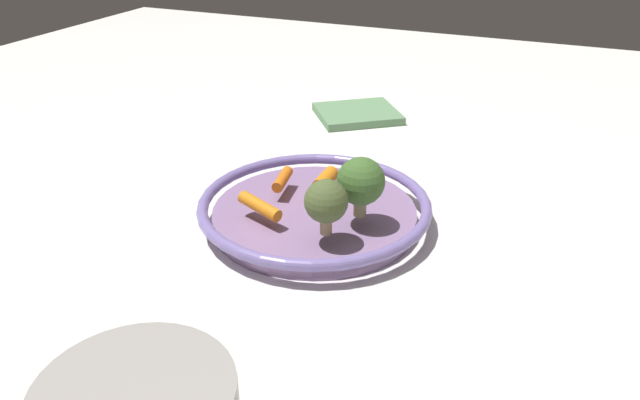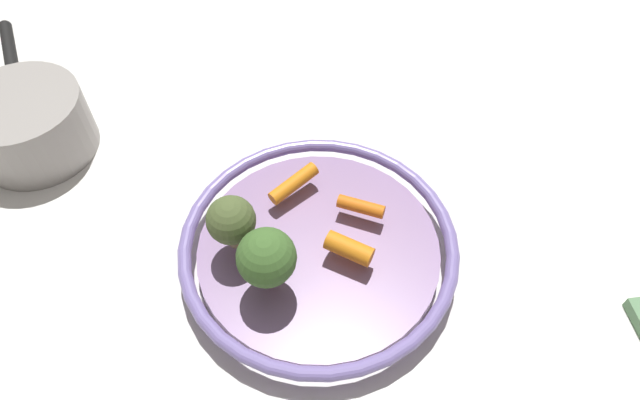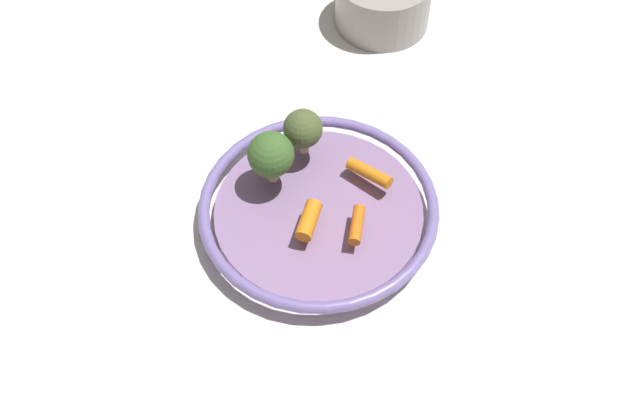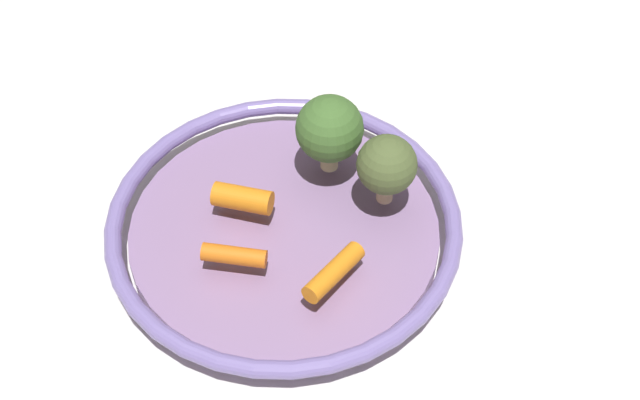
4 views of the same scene
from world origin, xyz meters
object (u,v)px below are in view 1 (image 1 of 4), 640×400
Objects in this scene: baby_carrot_left at (260,206)px; baby_carrot_center at (329,181)px; broccoli_floret_mid at (326,202)px; dish_towel at (357,114)px; serving_bowl at (315,210)px; baby_carrot_back at (282,179)px; broccoli_floret_edge at (361,182)px.

baby_carrot_center is (-0.05, -0.09, 0.00)m from baby_carrot_left.
baby_carrot_center is at bearing -69.05° from broccoli_floret_mid.
baby_carrot_left reaches higher than dish_towel.
baby_carrot_center reaches higher than serving_bowl.
baby_carrot_center is 0.75× the size of broccoli_floret_mid.
baby_carrot_back is 0.78× the size of broccoli_floret_mid.
broccoli_floret_mid reaches higher than baby_carrot_left.
broccoli_floret_edge reaches higher than serving_bowl.
broccoli_floret_edge is 0.44m from dish_towel.
baby_carrot_left is 1.25× the size of baby_carrot_center.
broccoli_floret_mid is at bearing 137.20° from baby_carrot_back.
baby_carrot_back is at bearing 13.75° from baby_carrot_center.
baby_carrot_left is 0.12m from broccoli_floret_edge.
baby_carrot_back is at bearing -83.65° from baby_carrot_left.
serving_bowl is 4.82× the size of baby_carrot_left.
dish_towel is at bearing -74.17° from broccoli_floret_mid.
broccoli_floret_mid is 0.46× the size of dish_towel.
dish_towel is (0.04, -0.45, -0.04)m from baby_carrot_left.
broccoli_floret_edge reaches higher than baby_carrot_left.
baby_carrot_center is at bearing -118.47° from baby_carrot_left.
baby_carrot_back is 0.13m from broccoli_floret_edge.
baby_carrot_left is at bearing 96.35° from baby_carrot_back.
broccoli_floret_mid is (-0.04, 0.11, 0.03)m from baby_carrot_center.
baby_carrot_left reaches higher than serving_bowl.
baby_carrot_left is 1.20× the size of baby_carrot_back.
broccoli_floret_edge is at bearing -160.17° from baby_carrot_left.
baby_carrot_center is at bearing -166.25° from baby_carrot_back.
baby_carrot_left is at bearing 51.50° from serving_bowl.
dish_towel is at bearing -84.95° from baby_carrot_left.
dish_towel is (0.13, -0.46, -0.07)m from broccoli_floret_mid.
baby_carrot_back is 0.36× the size of dish_towel.
broccoli_floret_edge is at bearing 110.40° from dish_towel.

